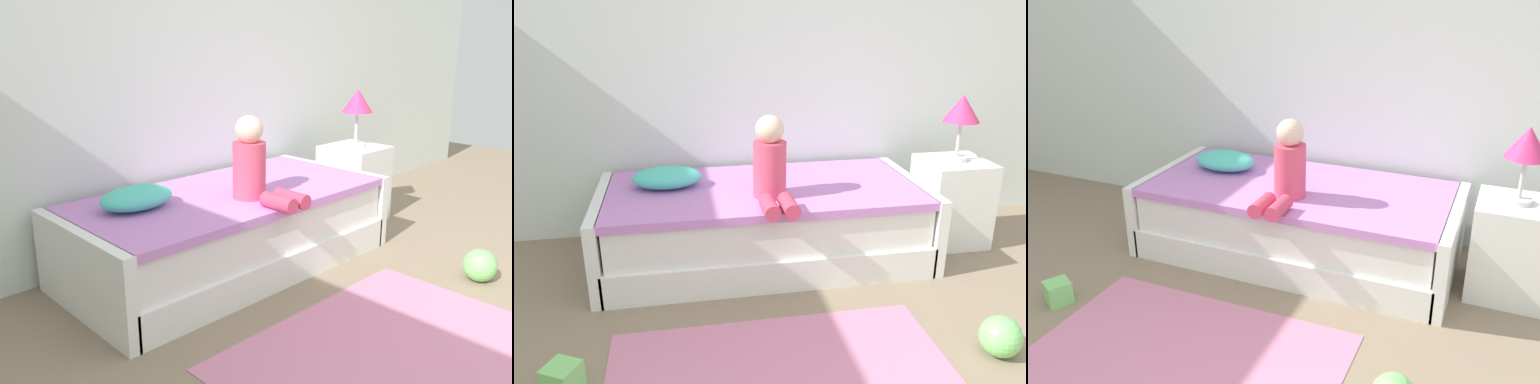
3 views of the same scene
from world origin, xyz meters
TOP-DOWN VIEW (x-y plane):
  - wall_rear at (0.00, 2.60)m, footprint 7.20×0.10m
  - bed at (-0.40, 2.00)m, footprint 2.11×1.00m
  - nightstand at (0.95, 2.02)m, footprint 0.44×0.44m
  - table_lamp at (0.95, 2.02)m, footprint 0.24×0.24m
  - child_figure at (-0.38, 1.77)m, footprint 0.20×0.51m
  - pillow at (-1.00, 2.10)m, footprint 0.44×0.30m
  - toy_ball at (0.55, 0.76)m, footprint 0.20×0.20m
  - area_rug at (-0.51, 0.70)m, footprint 1.60×1.10m

SIDE VIEW (x-z plane):
  - area_rug at x=-0.51m, z-range 0.00..0.01m
  - toy_ball at x=0.55m, z-range 0.00..0.20m
  - bed at x=-0.40m, z-range 0.00..0.50m
  - nightstand at x=0.95m, z-range 0.00..0.60m
  - pillow at x=-1.00m, z-range 0.50..0.63m
  - child_figure at x=-0.38m, z-range 0.45..0.96m
  - table_lamp at x=0.95m, z-range 0.71..1.16m
  - wall_rear at x=0.00m, z-range 0.00..2.90m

